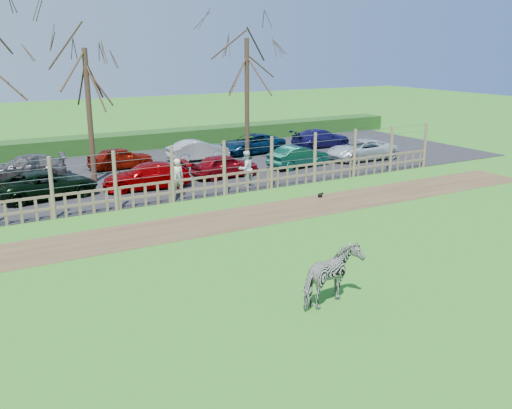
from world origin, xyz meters
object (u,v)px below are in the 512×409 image
car_9 (24,167)px  car_13 (321,138)px  car_3 (147,176)px  visitor_a (177,178)px  tree_mid (87,83)px  car_6 (361,150)px  tree_right (247,71)px  car_10 (121,158)px  car_11 (198,150)px  zebra (332,276)px  crow (320,195)px  car_12 (252,144)px  car_5 (298,156)px  car_4 (225,166)px  car_2 (48,185)px  visitor_b (246,169)px

car_9 → car_13: (18.69, 0.17, 0.00)m
car_3 → car_13: bearing=117.6°
visitor_a → car_9: 8.95m
tree_mid → car_6: bearing=-8.4°
tree_mid → tree_right: bearing=3.2°
car_10 → car_3: bearing=170.4°
car_11 → zebra: bearing=165.0°
car_10 → car_11: bearing=-95.9°
visitor_a → crow: size_ratio=6.11×
zebra → car_3: bearing=-17.5°
car_6 → zebra: bearing=-38.4°
car_10 → car_12: (8.53, 0.45, 0.00)m
car_11 → car_5: bearing=-139.2°
tree_right → car_13: 8.42m
zebra → crow: 11.02m
tree_right → car_4: (-2.87, -2.82, -4.60)m
car_2 → car_3: same height
car_5 → car_11: 6.09m
car_10 → car_5: bearing=-123.8°
visitor_a → car_10: size_ratio=0.49×
visitor_a → car_11: size_ratio=0.47×
car_13 → car_3: bearing=112.8°
tree_mid → zebra: tree_mid is taller
tree_right → car_12: (1.61, 2.34, -4.60)m
car_10 → car_12: bearing=-93.5°
car_10 → car_13: bearing=-95.9°
car_2 → car_11: size_ratio=1.19×
visitor_b → car_6: 9.43m
crow → car_10: (-5.97, 10.40, 0.53)m
car_2 → car_4: 8.71m
car_3 → crow: bearing=56.7°
tree_mid → visitor_a: 6.67m
car_13 → visitor_a: bearing=121.2°
car_5 → car_9: bearing=64.1°
crow → car_9: size_ratio=0.07×
zebra → car_11: (4.94, 19.51, -0.15)m
tree_right → tree_mid: bearing=-176.8°
car_6 → car_12: bearing=-134.1°
car_5 → car_10: 9.82m
zebra → car_10: (0.27, 19.46, -0.15)m
tree_mid → visitor_b: size_ratio=3.96×
car_5 → car_9: (-13.74, 4.47, 0.00)m
visitor_a → car_4: visitor_a is taller
car_9 → visitor_a: bearing=43.8°
crow → zebra: bearing=-124.5°
visitor_a → car_13: bearing=-147.4°
visitor_a → car_12: size_ratio=0.40×
visitor_a → car_11: (4.25, 7.18, -0.26)m
car_3 → car_9: bearing=-129.2°
tree_right → car_4: bearing=-135.5°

